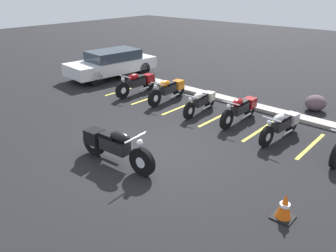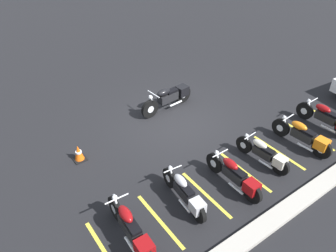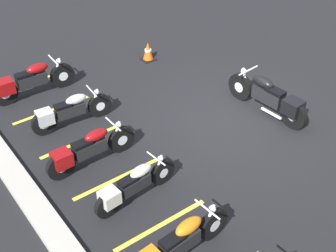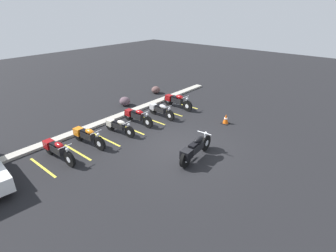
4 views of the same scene
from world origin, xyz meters
TOP-DOWN VIEW (x-y plane):
  - ground at (0.00, 0.00)m, footprint 60.00×60.00m
  - motorcycle_black_featured at (-0.33, -0.89)m, footprint 2.43×0.68m
  - parked_bike_0 at (-4.10, 3.56)m, footprint 0.63×2.23m
  - parked_bike_1 at (-2.53, 3.72)m, footprint 0.62×2.20m
  - parked_bike_2 at (-0.82, 3.52)m, footprint 0.56×1.97m
  - parked_bike_3 at (0.66, 3.71)m, footprint 0.60×2.15m
  - parked_bike_4 at (2.22, 3.38)m, footprint 0.58×2.06m
  - car_white at (-6.98, 4.54)m, footprint 2.20×4.45m
  - concrete_curb at (0.00, 5.19)m, footprint 18.00×0.50m
  - landscape_rock_0 at (2.15, 6.41)m, footprint 0.99×1.00m
  - traffic_cone at (3.84, -0.07)m, footprint 0.40×0.40m
  - stall_line_0 at (-4.87, 3.44)m, footprint 0.10×2.10m
  - stall_line_1 at (-3.28, 3.44)m, footprint 0.10×2.10m
  - stall_line_2 at (-1.68, 3.44)m, footprint 0.10×2.10m
  - stall_line_3 at (-0.08, 3.44)m, footprint 0.10×2.10m
  - stall_line_4 at (1.52, 3.44)m, footprint 0.10×2.10m
  - stall_line_5 at (3.11, 3.44)m, footprint 0.10×2.10m

SIDE VIEW (x-z plane):
  - ground at x=0.00m, z-range 0.00..0.00m
  - stall_line_0 at x=-4.87m, z-range 0.00..0.00m
  - stall_line_1 at x=-3.28m, z-range 0.00..0.00m
  - stall_line_2 at x=-1.68m, z-range 0.00..0.00m
  - stall_line_3 at x=-0.08m, z-range 0.00..0.00m
  - stall_line_4 at x=1.52m, z-range 0.00..0.00m
  - stall_line_5 at x=3.11m, z-range 0.00..0.00m
  - concrete_curb at x=0.00m, z-range 0.00..0.12m
  - traffic_cone at x=3.84m, z-range -0.02..0.54m
  - landscape_rock_0 at x=2.15m, z-range 0.00..0.57m
  - parked_bike_2 at x=-0.82m, z-range 0.02..0.80m
  - parked_bike_4 at x=2.22m, z-range 0.03..0.83m
  - parked_bike_3 at x=0.66m, z-range 0.03..0.87m
  - parked_bike_1 at x=-2.53m, z-range 0.03..0.89m
  - parked_bike_0 at x=-4.10m, z-range 0.03..0.91m
  - motorcycle_black_featured at x=-0.33m, z-range 0.03..0.98m
  - car_white at x=-6.98m, z-range 0.04..1.32m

